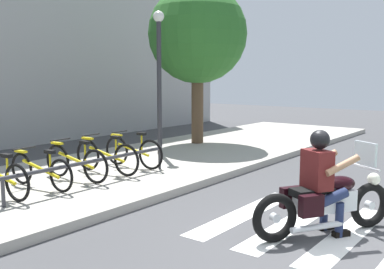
# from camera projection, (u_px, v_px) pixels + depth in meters

# --- Properties ---
(ground_plane) EXTENTS (48.00, 48.00, 0.00)m
(ground_plane) POSITION_uv_depth(u_px,v_px,m) (335.00, 246.00, 5.59)
(ground_plane) COLOR #424244
(sidewalk) EXTENTS (24.00, 4.40, 0.15)m
(sidewalk) POSITION_uv_depth(u_px,v_px,m) (74.00, 181.00, 8.76)
(sidewalk) COLOR #A8A399
(sidewalk) RESTS_ON ground
(crosswalk_stripe_2) EXTENTS (2.80, 0.40, 0.01)m
(crosswalk_stripe_2) POSITION_uv_depth(u_px,v_px,m) (347.00, 235.00, 5.96)
(crosswalk_stripe_2) COLOR white
(crosswalk_stripe_2) RESTS_ON ground
(crosswalk_stripe_3) EXTENTS (2.80, 0.40, 0.01)m
(crosswalk_stripe_3) POSITION_uv_depth(u_px,v_px,m) (292.00, 223.00, 6.45)
(crosswalk_stripe_3) COLOR white
(crosswalk_stripe_3) RESTS_ON ground
(crosswalk_stripe_4) EXTENTS (2.80, 0.40, 0.01)m
(crosswalk_stripe_4) POSITION_uv_depth(u_px,v_px,m) (245.00, 213.00, 6.93)
(crosswalk_stripe_4) COLOR white
(crosswalk_stripe_4) RESTS_ON ground
(motorcycle) EXTENTS (1.95, 1.25, 1.24)m
(motorcycle) POSITION_uv_depth(u_px,v_px,m) (326.00, 201.00, 5.94)
(motorcycle) COLOR black
(motorcycle) RESTS_ON ground
(rider) EXTENTS (0.77, 0.72, 1.45)m
(rider) POSITION_uv_depth(u_px,v_px,m) (322.00, 175.00, 5.87)
(rider) COLOR #591919
(rider) RESTS_ON ground
(bicycle_1) EXTENTS (0.48, 1.67, 0.72)m
(bicycle_1) POSITION_uv_depth(u_px,v_px,m) (40.00, 170.00, 7.83)
(bicycle_1) COLOR black
(bicycle_1) RESTS_ON sidewalk
(bicycle_2) EXTENTS (0.48, 1.70, 0.79)m
(bicycle_2) POSITION_uv_depth(u_px,v_px,m) (76.00, 162.00, 8.43)
(bicycle_2) COLOR black
(bicycle_2) RESTS_ON sidewalk
(bicycle_3) EXTENTS (0.48, 1.74, 0.80)m
(bicycle_3) POSITION_uv_depth(u_px,v_px,m) (106.00, 156.00, 9.04)
(bicycle_3) COLOR black
(bicycle_3) RESTS_ON sidewalk
(bicycle_4) EXTENTS (0.48, 1.63, 0.79)m
(bicycle_4) POSITION_uv_depth(u_px,v_px,m) (133.00, 151.00, 9.65)
(bicycle_4) COLOR black
(bicycle_4) RESTS_ON sidewalk
(bike_rack) EXTENTS (3.69, 0.07, 0.49)m
(bike_rack) POSITION_uv_depth(u_px,v_px,m) (95.00, 163.00, 8.09)
(bike_rack) COLOR #333338
(bike_rack) RESTS_ON sidewalk
(street_lamp) EXTENTS (0.28, 0.28, 3.77)m
(street_lamp) POSITION_uv_depth(u_px,v_px,m) (159.00, 69.00, 11.11)
(street_lamp) COLOR #2D2D33
(street_lamp) RESTS_ON ground
(tree_near_rack) EXTENTS (2.91, 2.91, 4.85)m
(tree_near_rack) POSITION_uv_depth(u_px,v_px,m) (198.00, 35.00, 12.92)
(tree_near_rack) COLOR brown
(tree_near_rack) RESTS_ON ground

